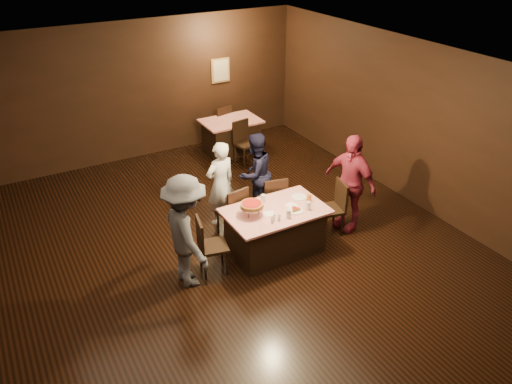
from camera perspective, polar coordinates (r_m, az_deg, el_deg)
room at (r=6.62m, az=-2.48°, el=4.94°), size 10.00×10.04×3.02m
main_table at (r=8.09m, az=2.18°, el=-4.40°), size 1.60×1.00×0.77m
back_table at (r=11.58m, az=-2.85°, el=6.40°), size 1.30×0.90×0.77m
chair_far_left at (r=8.43m, az=-2.80°, el=-2.18°), size 0.48×0.48×0.95m
chair_far_right at (r=8.76m, az=1.86°, el=-0.84°), size 0.50×0.50×0.95m
chair_end_left at (r=7.61m, az=-4.92°, el=-6.08°), size 0.50×0.50×0.95m
chair_end_right at (r=8.59m, az=8.47°, el=-1.85°), size 0.50×0.50×0.95m
chair_back_near at (r=10.97m, az=-1.18°, el=5.62°), size 0.48×0.48×0.95m
chair_back_far at (r=12.05m, az=-4.17°, el=7.75°), size 0.50×0.50×0.95m
diner_white_jacket at (r=8.64m, az=-4.08°, el=0.93°), size 0.62×0.46×1.56m
diner_navy_hoodie at (r=9.00m, az=-0.10°, el=2.13°), size 0.88×0.77×1.53m
diner_grey_knit at (r=7.22m, az=-7.97°, el=-4.54°), size 0.66×1.14×1.76m
diner_red_shirt at (r=8.61m, az=10.67°, el=1.07°), size 0.65×1.09×1.74m
pizza_stand at (r=7.65m, az=-0.49°, el=-1.50°), size 0.38×0.38×0.22m
plate_with_slice at (r=7.86m, az=4.48°, el=-2.03°), size 0.25×0.25×0.06m
plate_empty at (r=8.25m, az=4.95°, el=-0.57°), size 0.25×0.25×0.01m
glass_front_left at (r=7.65m, az=3.74°, el=-2.53°), size 0.08×0.08×0.14m
glass_front_right at (r=7.89m, az=5.98°, el=-1.60°), size 0.08×0.08×0.14m
glass_amber at (r=8.10m, az=6.05°, el=-0.71°), size 0.08×0.08×0.14m
glass_back at (r=8.05m, az=0.82°, el=-0.77°), size 0.08×0.08×0.14m
condiments at (r=7.57m, az=2.20°, el=-3.06°), size 0.17×0.10×0.09m
napkin_center at (r=8.02m, az=4.06°, el=-1.50°), size 0.19×0.19×0.01m
napkin_left at (r=7.78m, az=1.48°, el=-2.49°), size 0.21×0.21×0.01m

